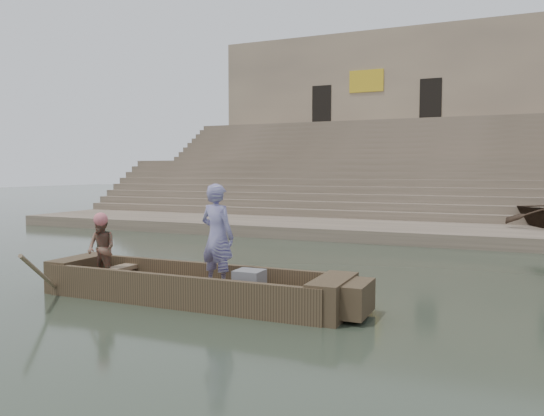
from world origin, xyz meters
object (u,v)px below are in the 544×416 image
Objects in this scene: standing_man at (217,236)px; rowing_man at (101,248)px; main_rowboat at (193,294)px; television at (249,282)px.

standing_man is 2.39m from rowing_man.
standing_man reaches higher than rowing_man.
rowing_man is at bearing -177.27° from main_rowboat.
television is (1.10, 0.00, 0.31)m from main_rowboat.
rowing_man is 2.62× the size of television.
standing_man reaches higher than television.
rowing_man is at bearing 16.04° from standing_man.
standing_man is 1.52× the size of rowing_man.
standing_man is 0.99m from television.
television reaches higher than main_rowboat.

